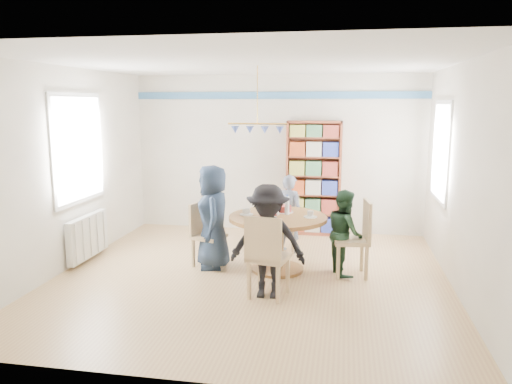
% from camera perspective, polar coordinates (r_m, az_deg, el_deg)
% --- Properties ---
extents(ground, '(5.00, 5.00, 0.00)m').
position_cam_1_polar(ground, '(6.54, -0.63, -9.71)').
color(ground, tan).
extents(room_shell, '(5.00, 5.00, 5.00)m').
position_cam_1_polar(room_shell, '(7.08, -1.41, 5.50)').
color(room_shell, white).
rests_on(room_shell, ground).
extents(radiator, '(0.12, 1.00, 0.60)m').
position_cam_1_polar(radiator, '(7.51, -18.66, -4.82)').
color(radiator, silver).
rests_on(radiator, ground).
extents(dining_table, '(1.30, 1.30, 0.75)m').
position_cam_1_polar(dining_table, '(6.64, 2.51, -4.38)').
color(dining_table, brown).
rests_on(dining_table, ground).
extents(chair_left, '(0.49, 0.49, 0.88)m').
position_cam_1_polar(chair_left, '(6.92, -5.93, -4.46)').
color(chair_left, tan).
rests_on(chair_left, ground).
extents(chair_right, '(0.50, 0.50, 0.99)m').
position_cam_1_polar(chair_right, '(6.57, 11.53, -4.82)').
color(chair_right, tan).
rests_on(chair_right, ground).
extents(chair_far, '(0.40, 0.40, 0.84)m').
position_cam_1_polar(chair_far, '(7.64, 3.41, -3.17)').
color(chair_far, tan).
rests_on(chair_far, ground).
extents(chair_near, '(0.51, 0.51, 0.98)m').
position_cam_1_polar(chair_near, '(5.70, 1.19, -7.00)').
color(chair_near, tan).
rests_on(chair_near, ground).
extents(person_left, '(0.63, 0.79, 1.41)m').
position_cam_1_polar(person_left, '(6.76, -4.93, -2.85)').
color(person_left, '#182435').
rests_on(person_left, ground).
extents(person_right, '(0.56, 0.64, 1.12)m').
position_cam_1_polar(person_right, '(6.61, 10.11, -4.56)').
color(person_right, '#1A3521').
rests_on(person_right, ground).
extents(person_far, '(0.50, 0.42, 1.18)m').
position_cam_1_polar(person_far, '(7.49, 3.81, -2.46)').
color(person_far, gray).
rests_on(person_far, ground).
extents(person_near, '(0.87, 0.51, 1.32)m').
position_cam_1_polar(person_near, '(5.72, 1.36, -5.67)').
color(person_near, black).
rests_on(person_near, ground).
extents(bookshelf, '(0.92, 0.28, 1.93)m').
position_cam_1_polar(bookshelf, '(8.49, 6.61, 1.46)').
color(bookshelf, brown).
rests_on(bookshelf, ground).
extents(tableware, '(1.03, 1.03, 0.27)m').
position_cam_1_polar(tableware, '(6.61, 2.37, -2.20)').
color(tableware, white).
rests_on(tableware, dining_table).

